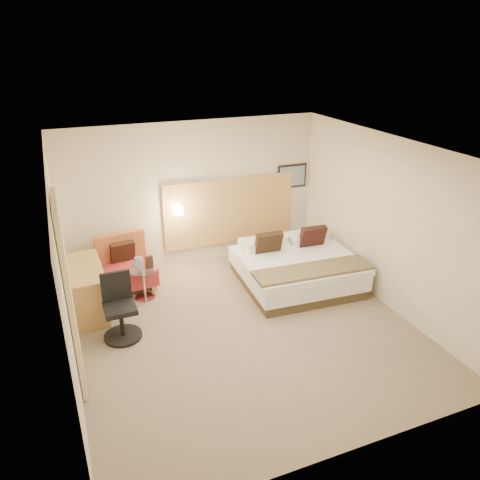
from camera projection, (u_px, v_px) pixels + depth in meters
name	position (u px, v px, depth m)	size (l,w,h in m)	color
floor	(245.00, 329.00, 7.03)	(4.80, 5.00, 0.02)	#7E6C55
ceiling	(246.00, 150.00, 5.94)	(4.80, 5.00, 0.02)	white
wall_back	(193.00, 195.00, 8.61)	(4.80, 0.02, 2.70)	beige
wall_front	(349.00, 350.00, 4.35)	(4.80, 0.02, 2.70)	beige
wall_left	(62.00, 278.00, 5.66)	(0.02, 5.00, 2.70)	beige
wall_right	(388.00, 223.00, 7.31)	(0.02, 5.00, 2.70)	beige
headboard_panel	(230.00, 211.00, 8.98)	(2.60, 0.04, 1.30)	tan
art_frame	(292.00, 176.00, 9.22)	(0.62, 0.03, 0.47)	black
art_canvas	(292.00, 176.00, 9.20)	(0.54, 0.01, 0.39)	slate
lamp_arm	(177.00, 209.00, 8.50)	(0.02, 0.02, 0.12)	silver
lamp_shade	(178.00, 210.00, 8.45)	(0.15, 0.15, 0.15)	#FFEDC6
curtain	(69.00, 296.00, 5.51)	(0.06, 0.90, 2.42)	beige
bottle_a	(137.00, 263.00, 7.59)	(0.06, 0.06, 0.20)	#85B7CE
bottle_b	(140.00, 262.00, 7.61)	(0.06, 0.06, 0.20)	#98B9EB
menu_folder	(149.00, 262.00, 7.60)	(0.13, 0.05, 0.22)	#3E2219
bed	(296.00, 267.00, 8.20)	(2.04, 1.99, 0.95)	#433621
lounge_chair	(126.00, 267.00, 8.08)	(0.96, 0.86, 0.91)	tan
side_table	(144.00, 282.00, 7.72)	(0.50, 0.50, 0.55)	silver
desk	(85.00, 277.00, 7.23)	(0.61, 1.27, 0.78)	#AC8C43
desk_chair	(120.00, 312.00, 6.70)	(0.55, 0.55, 0.97)	black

